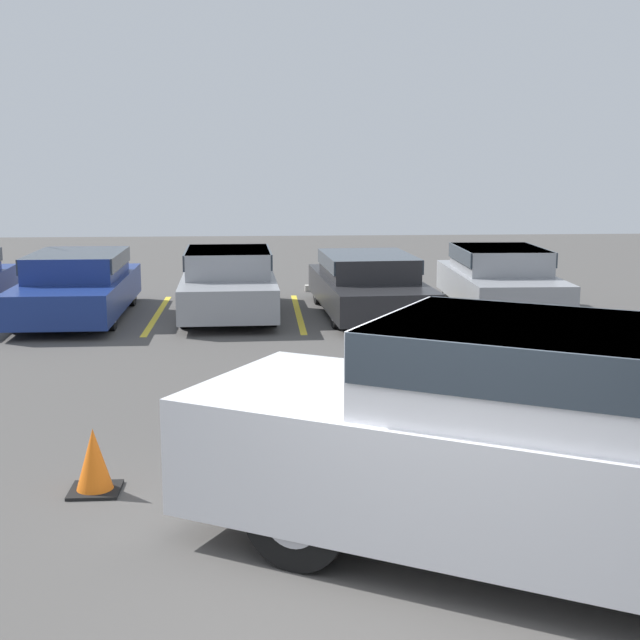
{
  "coord_description": "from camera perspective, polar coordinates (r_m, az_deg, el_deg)",
  "views": [
    {
      "loc": [
        -0.9,
        -5.25,
        3.03
      ],
      "look_at": [
        -0.12,
        5.86,
        1.0
      ],
      "focal_mm": 50.0,
      "sensor_mm": 36.0,
      "label": 1
    }
  ],
  "objects": [
    {
      "name": "parked_sedan_d",
      "position": [
        17.5,
        3.09,
        2.43
      ],
      "size": [
        2.08,
        4.81,
        1.18
      ],
      "rotation": [
        0.0,
        0.0,
        -1.52
      ],
      "color": "#232326",
      "rests_on": "ground_plane"
    },
    {
      "name": "parked_sedan_b",
      "position": [
        17.71,
        -15.26,
        2.29
      ],
      "size": [
        1.87,
        4.68,
        1.25
      ],
      "rotation": [
        0.0,
        0.0,
        -1.56
      ],
      "color": "navy",
      "rests_on": "ground_plane"
    },
    {
      "name": "wheel_stop_curb",
      "position": [
        20.64,
        1.75,
        2.08
      ],
      "size": [
        1.96,
        0.2,
        0.14
      ],
      "primitive_type": "cube",
      "color": "#B7B2A8",
      "rests_on": "ground_plane"
    },
    {
      "name": "stall_stripe_f",
      "position": [
        18.76,
        15.75,
        0.65
      ],
      "size": [
        0.12,
        4.53,
        0.01
      ],
      "primitive_type": "cube",
      "color": "yellow",
      "rests_on": "ground_plane"
    },
    {
      "name": "stall_stripe_e",
      "position": [
        18.02,
        7.43,
        0.57
      ],
      "size": [
        0.12,
        4.53,
        0.01
      ],
      "primitive_type": "cube",
      "color": "yellow",
      "rests_on": "ground_plane"
    },
    {
      "name": "ground_plane",
      "position": [
        6.13,
        5.24,
        -19.35
      ],
      "size": [
        60.0,
        60.0,
        0.0
      ],
      "primitive_type": "plane",
      "color": "#4C4947"
    },
    {
      "name": "stall_stripe_d",
      "position": [
        17.68,
        -1.4,
        0.47
      ],
      "size": [
        0.12,
        4.53,
        0.01
      ],
      "primitive_type": "cube",
      "color": "yellow",
      "rests_on": "ground_plane"
    },
    {
      "name": "parked_sedan_e",
      "position": [
        18.33,
        11.44,
        2.72
      ],
      "size": [
        1.92,
        4.38,
        1.26
      ],
      "rotation": [
        0.0,
        0.0,
        -1.6
      ],
      "color": "gray",
      "rests_on": "ground_plane"
    },
    {
      "name": "stall_stripe_c",
      "position": [
        17.78,
        -10.36,
        0.35
      ],
      "size": [
        0.12,
        4.53,
        0.01
      ],
      "primitive_type": "cube",
      "color": "yellow",
      "rests_on": "ground_plane"
    },
    {
      "name": "pickup_truck",
      "position": [
        6.83,
        14.88,
        -8.12
      ],
      "size": [
        5.89,
        4.53,
        1.85
      ],
      "rotation": [
        0.0,
        0.0,
        -0.52
      ],
      "color": "silver",
      "rests_on": "ground_plane"
    },
    {
      "name": "traffic_cone",
      "position": [
        8.52,
        -14.27,
        -8.84
      ],
      "size": [
        0.46,
        0.46,
        0.6
      ],
      "color": "black",
      "rests_on": "ground_plane"
    },
    {
      "name": "parked_sedan_c",
      "position": [
        17.45,
        -5.88,
        2.54
      ],
      "size": [
        1.9,
        4.37,
        1.28
      ],
      "rotation": [
        0.0,
        0.0,
        -1.54
      ],
      "color": "gray",
      "rests_on": "ground_plane"
    },
    {
      "name": "stall_stripe_b",
      "position": [
        18.3,
        -19.01,
        0.24
      ],
      "size": [
        0.12,
        4.53,
        0.01
      ],
      "primitive_type": "cube",
      "color": "yellow",
      "rests_on": "ground_plane"
    }
  ]
}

